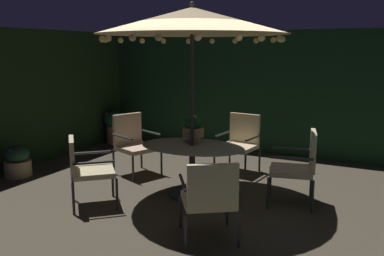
% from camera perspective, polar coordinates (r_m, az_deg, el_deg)
% --- Properties ---
extents(ground_plane, '(8.07, 6.82, 0.02)m').
position_cam_1_polar(ground_plane, '(6.06, 1.62, -10.02)').
color(ground_plane, '#443C2F').
extents(hedge_backdrop_rear, '(8.07, 0.30, 2.50)m').
position_cam_1_polar(hedge_backdrop_rear, '(8.77, 10.86, 4.74)').
color(hedge_backdrop_rear, '#16351D').
rests_on(hedge_backdrop_rear, ground_plane).
extents(hedge_backdrop_left, '(0.30, 6.82, 2.50)m').
position_cam_1_polar(hedge_backdrop_left, '(8.17, -23.83, 3.60)').
color(hedge_backdrop_left, '#1E3618').
rests_on(hedge_backdrop_left, ground_plane).
extents(patio_dining_table, '(1.57, 1.10, 0.76)m').
position_cam_1_polar(patio_dining_table, '(6.11, 0.02, -4.07)').
color(patio_dining_table, '#2C2A34').
rests_on(patio_dining_table, ground_plane).
extents(patio_umbrella, '(2.67, 2.67, 2.77)m').
position_cam_1_polar(patio_umbrella, '(5.92, 0.02, 14.36)').
color(patio_umbrella, '#302E33').
rests_on(patio_umbrella, ground_plane).
extents(centerpiece_planter, '(0.32, 0.32, 0.42)m').
position_cam_1_polar(centerpiece_planter, '(6.21, 0.16, 0.11)').
color(centerpiece_planter, tan).
rests_on(centerpiece_planter, patio_dining_table).
extents(patio_chair_north, '(0.85, 0.85, 0.95)m').
position_cam_1_polar(patio_chair_north, '(4.69, 2.45, -9.15)').
color(patio_chair_north, '#2C2C31').
rests_on(patio_chair_north, ground_plane).
extents(patio_chair_northeast, '(0.73, 0.71, 1.04)m').
position_cam_1_polar(patio_chair_northeast, '(5.95, 14.46, -4.66)').
color(patio_chair_northeast, '#2F3135').
rests_on(patio_chair_northeast, ground_plane).
extents(patio_chair_east, '(0.70, 0.66, 1.01)m').
position_cam_1_polar(patio_chair_east, '(7.38, 6.60, -1.58)').
color(patio_chair_east, '#2C2D2F').
rests_on(patio_chair_east, ground_plane).
extents(patio_chair_southeast, '(0.80, 0.79, 1.03)m').
position_cam_1_polar(patio_chair_southeast, '(7.28, -8.01, -1.72)').
color(patio_chair_southeast, '#2A3230').
rests_on(patio_chair_southeast, ground_plane).
extents(patio_chair_south, '(0.83, 0.83, 0.96)m').
position_cam_1_polar(patio_chair_south, '(5.89, -14.29, -5.08)').
color(patio_chair_south, '#2B292B').
rests_on(patio_chair_south, ground_plane).
extents(potted_plant_front_corner, '(0.54, 0.54, 0.74)m').
position_cam_1_polar(potted_plant_front_corner, '(9.77, -10.27, 0.33)').
color(potted_plant_front_corner, tan).
rests_on(potted_plant_front_corner, ground_plane).
extents(potted_plant_left_far, '(0.45, 0.45, 0.53)m').
position_cam_1_polar(potted_plant_left_far, '(7.70, -22.68, -4.23)').
color(potted_plant_left_far, tan).
rests_on(potted_plant_left_far, ground_plane).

